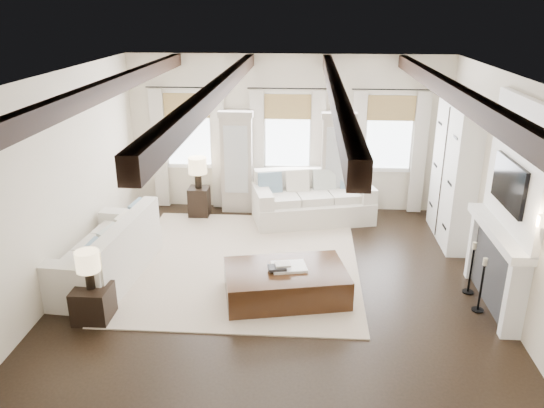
# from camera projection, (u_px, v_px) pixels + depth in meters

# --- Properties ---
(ground) EXTENTS (7.50, 7.50, 0.00)m
(ground) POSITION_uv_depth(u_px,v_px,m) (276.00, 296.00, 7.95)
(ground) COLOR black
(ground) RESTS_ON ground
(room_shell) EXTENTS (6.54, 7.54, 3.22)m
(room_shell) POSITION_uv_depth(u_px,v_px,m) (329.00, 159.00, 8.06)
(room_shell) COLOR silver
(room_shell) RESTS_ON ground
(area_rug) EXTENTS (3.84, 4.19, 0.02)m
(area_rug) POSITION_uv_depth(u_px,v_px,m) (243.00, 262.00, 8.97)
(area_rug) COLOR #C3B19B
(area_rug) RESTS_ON ground
(sofa_back) EXTENTS (2.52, 1.60, 1.00)m
(sofa_back) POSITION_uv_depth(u_px,v_px,m) (312.00, 201.00, 10.66)
(sofa_back) COLOR silver
(sofa_back) RESTS_ON ground
(sofa_left) EXTENTS (1.23, 2.40, 1.00)m
(sofa_left) POSITION_uv_depth(u_px,v_px,m) (109.00, 255.00, 8.36)
(sofa_left) COLOR silver
(sofa_left) RESTS_ON ground
(ottoman) EXTENTS (1.95, 1.44, 0.46)m
(ottoman) POSITION_uv_depth(u_px,v_px,m) (286.00, 284.00, 7.84)
(ottoman) COLOR black
(ottoman) RESTS_ON ground
(tray) EXTENTS (0.57, 0.47, 0.04)m
(tray) POSITION_uv_depth(u_px,v_px,m) (289.00, 267.00, 7.80)
(tray) COLOR white
(tray) RESTS_ON ottoman
(book_lower) EXTENTS (0.30, 0.25, 0.04)m
(book_lower) POSITION_uv_depth(u_px,v_px,m) (277.00, 268.00, 7.68)
(book_lower) COLOR #262628
(book_lower) RESTS_ON tray
(book_upper) EXTENTS (0.25, 0.21, 0.03)m
(book_upper) POSITION_uv_depth(u_px,v_px,m) (283.00, 264.00, 7.70)
(book_upper) COLOR beige
(book_upper) RESTS_ON book_lower
(side_table_front) EXTENTS (0.49, 0.49, 0.49)m
(side_table_front) POSITION_uv_depth(u_px,v_px,m) (93.00, 303.00, 7.29)
(side_table_front) COLOR black
(side_table_front) RESTS_ON ground
(lamp_front) EXTENTS (0.32, 0.32, 0.55)m
(lamp_front) POSITION_uv_depth(u_px,v_px,m) (88.00, 263.00, 7.07)
(lamp_front) COLOR black
(lamp_front) RESTS_ON side_table_front
(side_table_back) EXTENTS (0.41, 0.41, 0.61)m
(side_table_back) POSITION_uv_depth(u_px,v_px,m) (199.00, 202.00, 10.87)
(side_table_back) COLOR black
(side_table_back) RESTS_ON ground
(lamp_back) EXTENTS (0.37, 0.37, 0.63)m
(lamp_back) POSITION_uv_depth(u_px,v_px,m) (198.00, 167.00, 10.61)
(lamp_back) COLOR black
(lamp_back) RESTS_ON side_table_back
(candlestick_near) EXTENTS (0.17, 0.17, 0.83)m
(candlestick_near) POSITION_uv_depth(u_px,v_px,m) (481.00, 289.00, 7.45)
(candlestick_near) COLOR black
(candlestick_near) RESTS_ON ground
(candlestick_far) EXTENTS (0.17, 0.17, 0.84)m
(candlestick_far) POSITION_uv_depth(u_px,v_px,m) (471.00, 272.00, 7.93)
(candlestick_far) COLOR black
(candlestick_far) RESTS_ON ground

